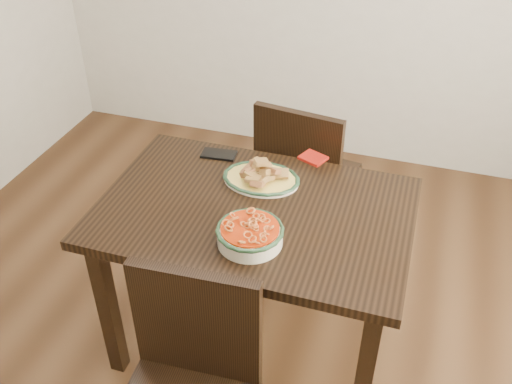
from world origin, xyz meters
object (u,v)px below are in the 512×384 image
(dining_table, at_px, (254,229))
(fish_plate, at_px, (261,172))
(smartphone, at_px, (219,154))
(chair_far, at_px, (304,174))
(noodle_bowl, at_px, (250,233))

(dining_table, xyz_separation_m, fish_plate, (-0.03, 0.18, 0.15))
(fish_plate, bearing_deg, smartphone, 150.46)
(chair_far, bearing_deg, smartphone, 55.65)
(chair_far, distance_m, fish_plate, 0.55)
(fish_plate, xyz_separation_m, smartphone, (-0.23, 0.13, -0.04))
(chair_far, distance_m, smartphone, 0.52)
(chair_far, height_order, fish_plate, chair_far)
(noodle_bowl, xyz_separation_m, smartphone, (-0.30, 0.50, -0.04))
(chair_far, distance_m, noodle_bowl, 0.88)
(dining_table, height_order, chair_far, chair_far)
(smartphone, bearing_deg, fish_plate, -35.22)
(chair_far, bearing_deg, noodle_bowl, 98.10)
(fish_plate, bearing_deg, chair_far, 80.92)
(chair_far, bearing_deg, fish_plate, 89.01)
(fish_plate, xyz_separation_m, noodle_bowl, (0.07, -0.37, -0.00))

